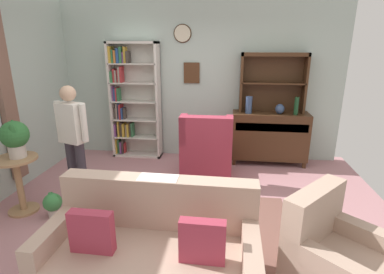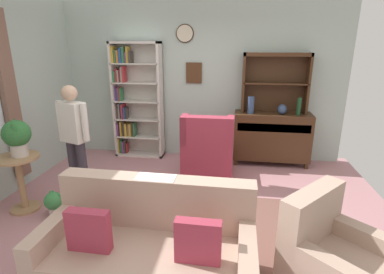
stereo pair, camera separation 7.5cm
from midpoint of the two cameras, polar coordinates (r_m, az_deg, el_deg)
name	(u,v)px [view 1 (the left image)]	position (r m, az deg, el deg)	size (l,w,h in m)	color
ground_plane	(182,213)	(3.93, -2.43, -14.31)	(5.40, 4.60, 0.02)	#B27A7F
wall_back	(200,81)	(5.50, 1.07, 10.56)	(5.00, 0.09, 2.80)	#ADC1B7
area_rug	(195,227)	(3.65, 0.00, -16.79)	(2.22, 1.64, 0.01)	brown
bookshelf	(132,101)	(5.64, -11.84, 6.84)	(0.90, 0.30, 2.10)	silver
sideboard	(269,136)	(5.43, 14.15, 0.27)	(1.30, 0.45, 0.92)	#422816
sideboard_hutch	(273,75)	(5.34, 14.85, 11.46)	(1.10, 0.26, 1.00)	#422816
vase_tall	(249,105)	(5.18, 10.39, 6.05)	(0.11, 0.11, 0.29)	#33476B
vase_round	(280,109)	(5.26, 16.03, 5.17)	(0.15, 0.15, 0.17)	#33476B
bottle_wine	(296,106)	(5.28, 18.92, 5.63)	(0.07, 0.07, 0.30)	#194223
couch_floral	(153,252)	(2.82, -8.30, -20.99)	(1.81, 0.87, 0.90)	tan
armchair_floral	(337,262)	(2.98, 25.34, -20.82)	(1.08, 1.08, 0.88)	tan
wingback_chair	(207,155)	(4.71, 2.35, -3.42)	(0.78, 0.80, 1.05)	#A33347
plant_stand	(18,179)	(4.34, -30.67, -6.92)	(0.52, 0.52, 0.73)	#A87F56
potted_plant_large	(15,136)	(4.17, -31.21, 0.08)	(0.33, 0.33, 0.45)	beige
potted_plant_small	(53,203)	(4.14, -25.52, -11.36)	(0.22, 0.22, 0.31)	beige
person_reading	(73,135)	(4.22, -22.25, 0.27)	(0.52, 0.30, 1.56)	#38333D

